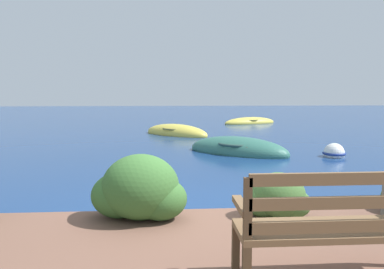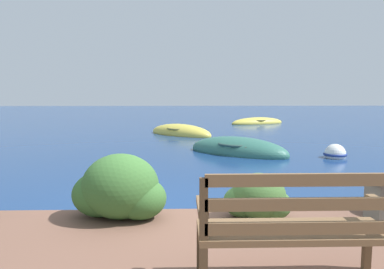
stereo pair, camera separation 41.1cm
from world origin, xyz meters
name	(u,v)px [view 1 (the left image)]	position (x,y,z in m)	size (l,w,h in m)	color
ground_plane	(196,226)	(0.00, 0.00, 0.00)	(80.00, 80.00, 0.00)	navy
park_bench	(333,225)	(0.90, -1.95, 0.70)	(1.47, 0.48, 0.93)	brown
hedge_clump_left	(139,191)	(-0.69, -0.31, 0.55)	(1.13, 0.82, 0.77)	#38662D
hedge_clump_centre	(277,198)	(0.95, -0.38, 0.45)	(0.80, 0.57, 0.54)	#426B33
rowboat_nearest	(238,151)	(1.62, 5.57, 0.07)	(3.08, 2.73, 0.81)	#336B5B
rowboat_mid	(176,133)	(0.03, 10.13, 0.06)	(2.94, 2.85, 0.75)	#DBC64C
rowboat_far	(250,123)	(4.12, 15.12, 0.05)	(3.18, 1.95, 0.60)	#DBC64C
mooring_buoy	(334,153)	(4.04, 4.81, 0.09)	(0.60, 0.60, 0.54)	white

